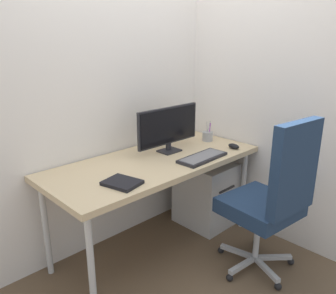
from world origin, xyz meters
The scene contains 11 objects.
ground_plane centered at (0.00, 0.00, 0.00)m, with size 8.00×8.00×0.00m, color brown.
wall_back centered at (0.00, 0.39, 1.40)m, with size 2.83×0.04×2.80m, color white.
wall_side_right centered at (0.86, -0.17, 1.40)m, with size 0.04×1.90×2.80m, color white.
desk centered at (0.00, 0.00, 0.69)m, with size 1.65×0.72×0.75m.
office_chair centered at (0.35, -0.77, 0.60)m, with size 0.56×0.57×1.14m.
filing_cabinet centered at (0.58, -0.01, 0.29)m, with size 0.40×0.46×0.57m.
monitor centered at (0.21, 0.07, 0.95)m, with size 0.61×0.13×0.35m.
keyboard centered at (0.26, -0.23, 0.76)m, with size 0.42×0.19×0.02m.
mouse centered at (0.63, -0.25, 0.77)m, with size 0.05×0.10×0.04m, color black.
pen_holder centered at (0.66, 0.04, 0.79)m, with size 0.09×0.09×0.18m.
notebook centered at (-0.45, -0.19, 0.76)m, with size 0.17×0.21×0.02m, color black.
Camera 1 is at (-1.57, -1.76, 1.60)m, focal length 36.09 mm.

